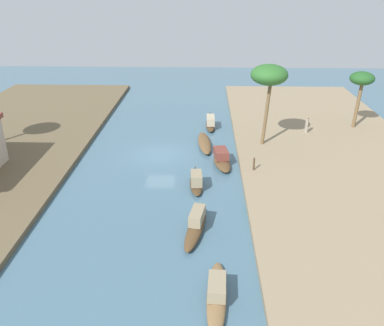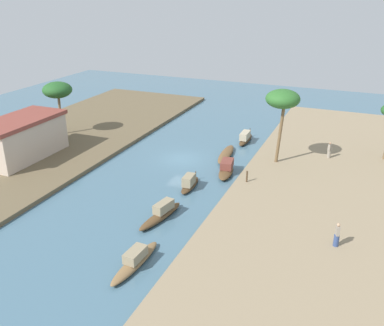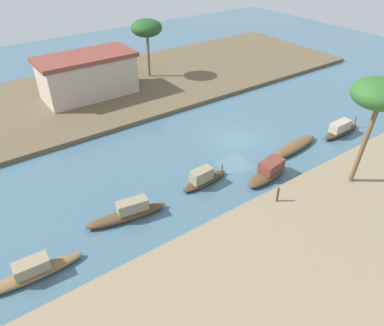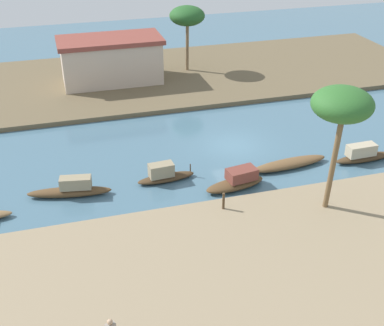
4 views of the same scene
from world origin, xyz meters
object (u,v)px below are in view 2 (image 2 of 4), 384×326
Objects in this scene: sampan_near_left_bank at (161,213)px; person_on_near_bank at (329,151)px; mooring_post at (247,176)px; sampan_with_tall_canopy at (245,138)px; person_by_mooring at (337,236)px; palm_tree_left_near at (283,100)px; riverside_building at (21,138)px; palm_tree_right_tall at (57,90)px; sampan_upstream_small at (135,260)px; sampan_with_red_awning at (189,183)px; sampan_midstream at (226,154)px; sampan_open_hull at (226,169)px.

person_on_near_bank is (16.27, -10.05, 0.65)m from sampan_near_left_bank.
mooring_post reaches higher than sampan_near_left_bank.
sampan_with_tall_canopy is 0.85× the size of sampan_near_left_bank.
palm_tree_left_near reaches higher than person_by_mooring.
riverside_building is (4.35, 29.64, 1.26)m from person_by_mooring.
sampan_with_tall_canopy is at bearing -71.96° from palm_tree_right_tall.
palm_tree_right_tall reaches higher than person_by_mooring.
sampan_upstream_small is at bearing 166.39° from palm_tree_left_near.
person_by_mooring is (-4.92, -12.29, 0.63)m from sampan_with_red_awning.
person_by_mooring is 15.19m from palm_tree_left_near.
person_on_near_bank is at bearing -79.92° from sampan_midstream.
mooring_post is at bearing -82.55° from riverside_building.
sampan_midstream is 3.35× the size of person_on_near_bank.
palm_tree_right_tall is (11.55, 30.73, 4.28)m from person_by_mooring.
sampan_upstream_small is at bearing -120.05° from riverside_building.
palm_tree_right_tall is (-1.43, 18.99, 5.10)m from sampan_midstream.
person_on_near_bank reaches higher than sampan_open_hull.
sampan_midstream is (4.06, 1.39, -0.20)m from sampan_open_hull.
sampan_near_left_bank is (-9.54, 1.82, -0.03)m from sampan_open_hull.
sampan_near_left_bank is 0.55× the size of riverside_building.
sampan_upstream_small is 5.84m from sampan_near_left_bank.
person_by_mooring reaches higher than sampan_with_tall_canopy.
sampan_near_left_bank is at bearing -105.94° from riverside_building.
sampan_with_red_awning is at bearing 170.63° from sampan_midstream.
sampan_with_red_awning is at bearing 117.86° from mooring_post.
palm_tree_left_near reaches higher than palm_tree_right_tall.
mooring_post is at bearing -66.09° from sampan_with_red_awning.
sampan_near_left_bank is at bearing 74.54° from person_by_mooring.
sampan_near_left_bank is at bearing 160.33° from sampan_open_hull.
sampan_with_red_awning is 0.61× the size of palm_tree_right_tall.
palm_tree_left_near is 24.94m from riverside_building.
palm_tree_left_near reaches higher than sampan_open_hull.
palm_tree_left_near reaches higher than person_on_near_bank.
sampan_open_hull is at bearing 54.47° from mooring_post.
sampan_with_tall_canopy is at bearing -8.92° from sampan_with_red_awning.
sampan_open_hull is 9.71m from sampan_near_left_bank.
palm_tree_left_near is at bearing -15.20° from mooring_post.
sampan_upstream_small is 24.28m from sampan_with_tall_canopy.
sampan_with_tall_canopy is 0.71× the size of palm_tree_right_tall.
mooring_post is (-10.71, -3.20, 0.39)m from sampan_with_tall_canopy.
sampan_midstream is at bearing 23.75° from person_by_mooring.
person_on_near_bank is (10.73, -10.17, 0.63)m from sampan_with_red_awning.
sampan_with_tall_canopy is at bearing 97.70° from person_on_near_bank.
sampan_upstream_small is at bearing -159.28° from sampan_near_left_bank.
sampan_open_hull is 21.13m from palm_tree_right_tall.
riverside_building is (4.97, 17.47, 1.91)m from sampan_near_left_bank.
sampan_with_tall_canopy is at bearing -53.77° from riverside_building.
mooring_post is at bearing -18.32° from sampan_near_left_bank.
riverside_building reaches higher than sampan_with_red_awning.
sampan_with_red_awning is 8.08m from sampan_midstream.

